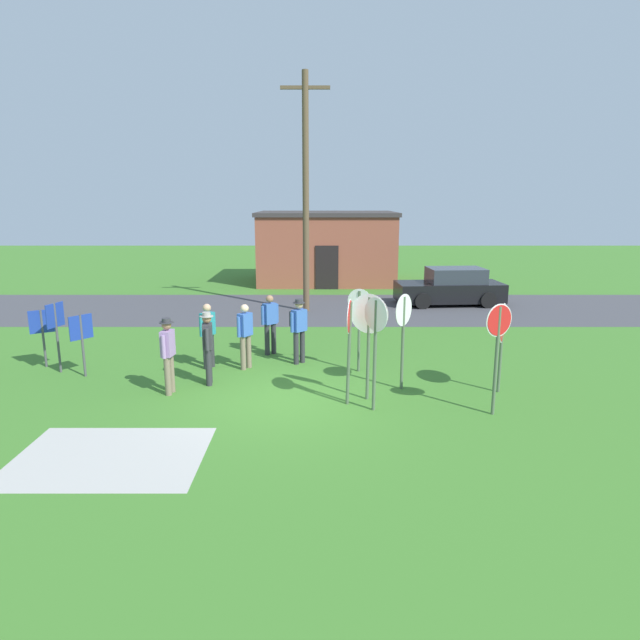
# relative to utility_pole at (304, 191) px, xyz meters

# --- Properties ---
(ground_plane) EXTENTS (80.00, 80.00, 0.00)m
(ground_plane) POSITION_rel_utility_pole_xyz_m (-0.26, -9.71, -4.58)
(ground_plane) COLOR #3D7528
(street_asphalt) EXTENTS (60.00, 6.40, 0.01)m
(street_asphalt) POSITION_rel_utility_pole_xyz_m (-0.26, 0.43, -4.57)
(street_asphalt) COLOR #424247
(street_asphalt) RESTS_ON ground
(concrete_path) EXTENTS (3.20, 2.40, 0.01)m
(concrete_path) POSITION_rel_utility_pole_xyz_m (-3.05, -12.47, -4.58)
(concrete_path) COLOR #ADAAA3
(concrete_path) RESTS_ON ground
(building_background) EXTENTS (7.03, 5.34, 3.62)m
(building_background) POSITION_rel_utility_pole_xyz_m (0.86, 7.81, -2.76)
(building_background) COLOR brown
(building_background) RESTS_ON ground
(utility_pole) EXTENTS (1.80, 0.24, 8.79)m
(utility_pole) POSITION_rel_utility_pole_xyz_m (0.00, 0.00, 0.00)
(utility_pole) COLOR brown
(utility_pole) RESTS_ON ground
(parked_car_on_street) EXTENTS (4.42, 2.26, 1.51)m
(parked_car_on_street) POSITION_rel_utility_pole_xyz_m (5.93, 1.37, -3.89)
(parked_car_on_street) COLOR black
(parked_car_on_street) RESTS_ON ground
(stop_sign_nearest) EXTENTS (0.79, 0.38, 2.33)m
(stop_sign_nearest) POSITION_rel_utility_pole_xyz_m (1.58, -9.67, -2.97)
(stop_sign_nearest) COLOR #51664C
(stop_sign_nearest) RESTS_ON ground
(stop_sign_rear_right) EXTENTS (0.39, 0.81, 2.05)m
(stop_sign_rear_right) POSITION_rel_utility_pole_xyz_m (4.59, -9.24, -3.18)
(stop_sign_rear_right) COLOR #51664C
(stop_sign_rear_right) RESTS_ON ground
(stop_sign_tallest) EXTENTS (0.57, 0.24, 2.12)m
(stop_sign_tallest) POSITION_rel_utility_pole_xyz_m (1.51, -7.70, -3.17)
(stop_sign_tallest) COLOR #51664C
(stop_sign_tallest) RESTS_ON ground
(stop_sign_center_cluster) EXTENTS (0.16, 0.72, 2.28)m
(stop_sign_center_cluster) POSITION_rel_utility_pole_xyz_m (1.14, -9.99, -3.03)
(stop_sign_center_cluster) COLOR #51664C
(stop_sign_center_cluster) RESTS_ON ground
(stop_sign_far_back) EXTENTS (0.45, 0.59, 2.22)m
(stop_sign_far_back) POSITION_rel_utility_pole_xyz_m (2.41, -9.03, -3.07)
(stop_sign_far_back) COLOR #51664C
(stop_sign_far_back) RESTS_ON ground
(stop_sign_leaning_left) EXTENTS (0.59, 0.32, 2.29)m
(stop_sign_leaning_left) POSITION_rel_utility_pole_xyz_m (4.05, -10.57, -3.04)
(stop_sign_leaning_left) COLOR #51664C
(stop_sign_leaning_left) RESTS_ON ground
(stop_sign_rear_left) EXTENTS (0.41, 0.59, 2.38)m
(stop_sign_rear_left) POSITION_rel_utility_pole_xyz_m (1.65, -10.33, -2.97)
(stop_sign_rear_left) COLOR #51664C
(stop_sign_rear_left) RESTS_ON ground
(person_in_blue) EXTENTS (0.38, 0.49, 1.69)m
(person_in_blue) POSITION_rel_utility_pole_xyz_m (-1.37, -7.48, -3.63)
(person_in_blue) COLOR #7A6B56
(person_in_blue) RESTS_ON ground
(person_in_teal) EXTENTS (0.37, 0.50, 1.69)m
(person_in_teal) POSITION_rel_utility_pole_xyz_m (-2.34, -7.41, -3.63)
(person_in_teal) COLOR #2D2D33
(person_in_teal) RESTS_ON ground
(person_holding_notes) EXTENTS (0.48, 0.47, 1.69)m
(person_holding_notes) POSITION_rel_utility_pole_xyz_m (-0.87, -6.12, -3.60)
(person_holding_notes) COLOR #2D2D33
(person_holding_notes) RESTS_ON ground
(person_in_dark_shirt) EXTENTS (0.31, 0.56, 1.74)m
(person_in_dark_shirt) POSITION_rel_utility_pole_xyz_m (-2.09, -8.70, -3.59)
(person_in_dark_shirt) COLOR #2D2D33
(person_in_dark_shirt) RESTS_ON ground
(person_near_signs) EXTENTS (0.32, 0.57, 1.74)m
(person_near_signs) POSITION_rel_utility_pole_xyz_m (-2.84, -9.34, -3.59)
(person_near_signs) COLOR #7A6B56
(person_near_signs) RESTS_ON ground
(person_with_sunhat) EXTENTS (0.48, 0.47, 1.74)m
(person_with_sunhat) POSITION_rel_utility_pole_xyz_m (-0.03, -6.99, -3.57)
(person_with_sunhat) COLOR #2D2D33
(person_with_sunhat) RESTS_ON ground
(info_panel_leftmost) EXTENTS (0.52, 0.34, 1.51)m
(info_panel_leftmost) POSITION_rel_utility_pole_xyz_m (-6.62, -7.33, -3.54)
(info_panel_leftmost) COLOR #4C4C51
(info_panel_leftmost) RESTS_ON ground
(info_panel_middle) EXTENTS (0.38, 0.49, 1.55)m
(info_panel_middle) POSITION_rel_utility_pole_xyz_m (-5.27, -8.12, -3.52)
(info_panel_middle) COLOR #4C4C51
(info_panel_middle) RESTS_ON ground
(info_panel_rightmost) EXTENTS (0.19, 0.58, 1.78)m
(info_panel_rightmost) POSITION_rel_utility_pole_xyz_m (-6.03, -7.79, -3.35)
(info_panel_rightmost) COLOR #4C4C51
(info_panel_rightmost) RESTS_ON ground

